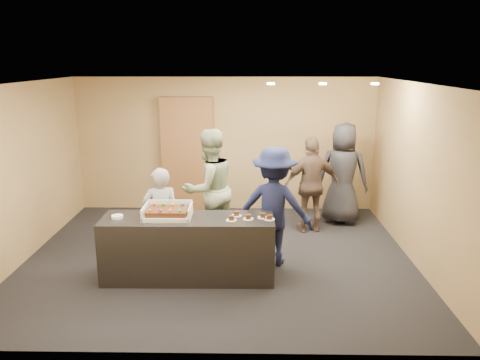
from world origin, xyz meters
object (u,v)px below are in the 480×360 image
Objects in this scene: person_server_grey at (161,217)px; person_brown_extra at (312,185)px; sheet_cake at (167,211)px; person_dark_suit at (343,174)px; plate_stack at (117,217)px; person_sage_man at (209,189)px; cake_box at (168,214)px; storage_cabinet at (188,155)px; serving_counter at (188,248)px; person_navy_man at (274,206)px.

person_brown_extra is at bearing -165.62° from person_server_grey.
person_dark_suit is at bearing 39.63° from sheet_cake.
person_sage_man is at bearing 45.81° from plate_stack.
cake_box reaches higher than plate_stack.
person_sage_man reaches higher than person_server_grey.
storage_cabinet is 1.54× the size of person_server_grey.
cake_box is 2.93m from person_brown_extra.
storage_cabinet is at bearing 92.04° from sheet_cake.
person_dark_suit reaches higher than serving_counter.
person_navy_man reaches higher than sheet_cake.
person_server_grey is 1.70m from person_navy_man.
person_brown_extra is (2.25, 1.91, -0.13)m from sheet_cake.
plate_stack is at bearing 20.35° from person_brown_extra.
sheet_cake is at bearing 2.16° from plate_stack.
storage_cabinet is 2.67m from person_brown_extra.
serving_counter is 3.58m from person_dark_suit.
cake_box is 1.59m from person_navy_man.
cake_box is at bearing 89.11° from sheet_cake.
storage_cabinet is 14.35× the size of plate_stack.
serving_counter is at bearing 31.12° from person_brown_extra.
person_dark_suit reaches higher than cake_box.
person_server_grey is 2.83m from person_brown_extra.
storage_cabinet is 4.15× the size of sheet_cake.
plate_stack is 3.52m from person_brown_extra.
cake_box is at bearing 27.03° from person_brown_extra.
cake_box is 0.43× the size of person_server_grey.
person_brown_extra reaches higher than cake_box.
person_navy_man is (1.51, 0.51, -0.04)m from cake_box.
storage_cabinet is 2.71m from person_server_grey.
person_sage_man is 1.14× the size of person_brown_extra.
person_navy_man is (1.62, -2.59, -0.26)m from storage_cabinet.
plate_stack is at bearing -177.84° from sheet_cake.
person_sage_man is (0.21, 1.19, 0.53)m from serving_counter.
person_navy_man reaches higher than person_brown_extra.
person_dark_suit is (3.00, -0.73, -0.20)m from storage_cabinet.
storage_cabinet reaches higher than serving_counter.
cake_box is 0.33× the size of person_sage_man.
serving_counter is 3.66× the size of cake_box.
cake_box is (0.11, -3.10, -0.21)m from storage_cabinet.
sheet_cake is 1.28m from person_sage_man.
serving_counter is at bearing 43.35° from person_sage_man.
plate_stack is (-0.97, -0.03, 0.47)m from serving_counter.
person_server_grey is at bearing -91.47° from storage_cabinet.
person_navy_man is (2.21, 0.56, -0.02)m from plate_stack.
storage_cabinet is 3.13m from sheet_cake.
cake_box is (-0.28, 0.02, 0.49)m from serving_counter.
person_navy_man is (1.23, 0.53, 0.45)m from serving_counter.
cake_box is 4.06× the size of plate_stack.
serving_counter is 1.08m from plate_stack.
sheet_cake is at bearing 95.21° from person_server_grey.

